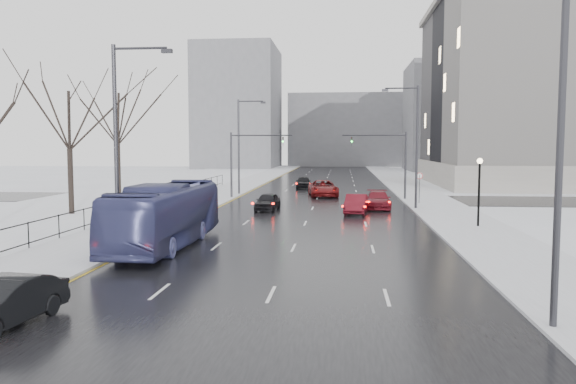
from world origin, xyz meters
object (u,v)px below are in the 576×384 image
(streetlight_l_far, at_px, (241,142))
(lamppost_r_mid, at_px, (479,182))
(streetlight_l_near, at_px, (120,137))
(sedan_left_near, at_px, (3,303))
(tree_park_e, at_px, (119,202))
(streetlight_r_mid, at_px, (414,141))
(sedan_right_cross, at_px, (323,188))
(mast_signal_right, at_px, (394,157))
(sedan_center_far, at_px, (303,182))
(bus, at_px, (166,215))
(mast_signal_left, at_px, (242,157))
(sedan_center_near, at_px, (268,202))
(streetlight_r_near, at_px, (552,131))
(sedan_right_near, at_px, (356,204))
(no_uturn_sign, at_px, (420,179))
(sedan_right_far, at_px, (378,200))
(tree_park_d, at_px, (72,215))

(streetlight_l_far, relative_size, lamppost_r_mid, 2.34)
(streetlight_l_near, distance_m, sedan_left_near, 12.26)
(tree_park_e, bearing_deg, streetlight_r_mid, -8.63)
(sedan_left_near, height_order, sedan_right_cross, sedan_right_cross)
(streetlight_r_mid, bearing_deg, sedan_right_cross, 124.66)
(mast_signal_right, bearing_deg, sedan_center_far, 126.01)
(streetlight_l_far, height_order, bus, streetlight_l_far)
(streetlight_l_far, xyz_separation_m, sedan_right_cross, (8.67, -0.91, -4.75))
(mast_signal_left, height_order, sedan_center_near, mast_signal_left)
(streetlight_r_near, distance_m, sedan_left_near, 16.17)
(mast_signal_left, bearing_deg, lamppost_r_mid, -44.48)
(mast_signal_right, relative_size, sedan_right_near, 1.47)
(lamppost_r_mid, xyz_separation_m, sedan_right_cross, (-10.50, 21.09, -2.08))
(lamppost_r_mid, height_order, sedan_right_cross, lamppost_r_mid)
(streetlight_r_near, height_order, streetlight_l_far, same)
(tree_park_e, xyz_separation_m, streetlight_r_near, (26.37, -34.00, 5.62))
(lamppost_r_mid, bearing_deg, sedan_center_near, 150.47)
(no_uturn_sign, distance_m, sedan_right_far, 5.53)
(lamppost_r_mid, relative_size, mast_signal_left, 0.66)
(tree_park_d, bearing_deg, sedan_right_cross, 43.04)
(streetlight_r_near, height_order, streetlight_l_near, same)
(sedan_left_near, xyz_separation_m, sedan_right_near, (10.70, 28.03, 0.04))
(tree_park_d, bearing_deg, lamppost_r_mid, -7.91)
(tree_park_e, relative_size, streetlight_r_mid, 1.35)
(streetlight_l_near, height_order, lamppost_r_mid, streetlight_l_near)
(streetlight_r_near, xyz_separation_m, sedan_right_far, (-2.79, 30.32, -4.86))
(streetlight_l_far, bearing_deg, mast_signal_left, -78.13)
(streetlight_r_mid, bearing_deg, sedan_right_far, 173.45)
(mast_signal_right, distance_m, sedan_center_far, 16.60)
(bus, bearing_deg, streetlight_l_near, -130.76)
(bus, bearing_deg, mast_signal_right, 62.68)
(sedan_center_near, bearing_deg, streetlight_r_near, -64.34)
(sedan_right_cross, bearing_deg, streetlight_r_mid, -62.98)
(bus, xyz_separation_m, sedan_center_near, (3.07, 16.40, -0.93))
(bus, xyz_separation_m, sedan_right_cross, (7.07, 29.28, -0.80))
(streetlight_l_near, height_order, mast_signal_left, streetlight_l_near)
(streetlight_r_near, distance_m, no_uturn_sign, 34.18)
(streetlight_r_mid, height_order, mast_signal_right, streetlight_r_mid)
(sedan_right_far, bearing_deg, sedan_center_far, 111.42)
(streetlight_l_near, relative_size, streetlight_l_far, 1.00)
(sedan_right_cross, bearing_deg, tree_park_d, -144.59)
(tree_park_d, distance_m, mast_signal_right, 29.05)
(no_uturn_sign, relative_size, sedan_right_cross, 0.46)
(tree_park_d, relative_size, no_uturn_sign, 4.63)
(tree_park_d, distance_m, sedan_right_cross, 25.05)
(streetlight_r_mid, bearing_deg, tree_park_e, 171.37)
(sedan_right_near, distance_m, sedan_center_far, 25.00)
(no_uturn_sign, distance_m, sedan_right_near, 9.28)
(tree_park_e, height_order, bus, tree_park_e)
(mast_signal_left, height_order, bus, mast_signal_left)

